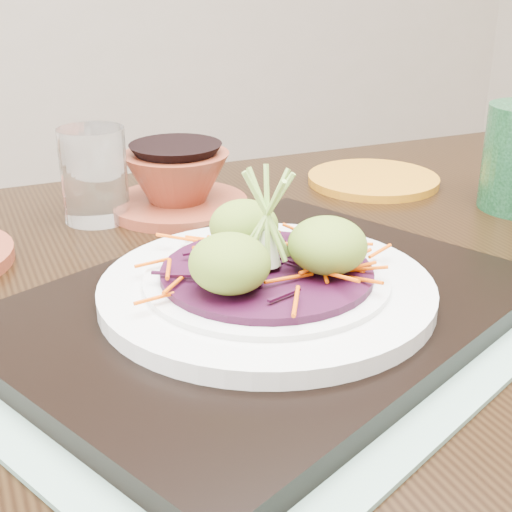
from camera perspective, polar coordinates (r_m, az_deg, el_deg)
name	(u,v)px	position (r m, az deg, el deg)	size (l,w,h in m)	color
dining_table	(265,385)	(0.69, 0.69, -10.28)	(1.26, 0.85, 0.77)	black
placemat	(266,320)	(0.59, 0.84, -5.17)	(0.48, 0.37, 0.00)	#7EA391
serving_tray	(266,308)	(0.58, 0.84, -4.18)	(0.41, 0.31, 0.02)	black
white_plate	(267,288)	(0.57, 0.85, -2.55)	(0.27, 0.27, 0.02)	silver
cabbage_bed	(267,272)	(0.57, 0.86, -1.31)	(0.17, 0.17, 0.01)	#310923
carrot_julienne	(267,263)	(0.56, 0.87, -0.54)	(0.21, 0.21, 0.01)	#E44F04
guacamole_scoops	(267,245)	(0.56, 0.91, 0.91)	(0.15, 0.13, 0.05)	olive
scallion_garnish	(267,220)	(0.55, 0.89, 2.92)	(0.06, 0.06, 0.09)	#85AF46
water_glass	(94,175)	(0.82, -12.82, 6.36)	(0.07, 0.07, 0.11)	white
terracotta_bowl_set	(177,185)	(0.84, -6.32, 5.69)	(0.19, 0.19, 0.07)	maroon
yellow_plate	(373,179)	(0.96, 9.35, 6.06)	(0.17, 0.17, 0.01)	#B16B13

